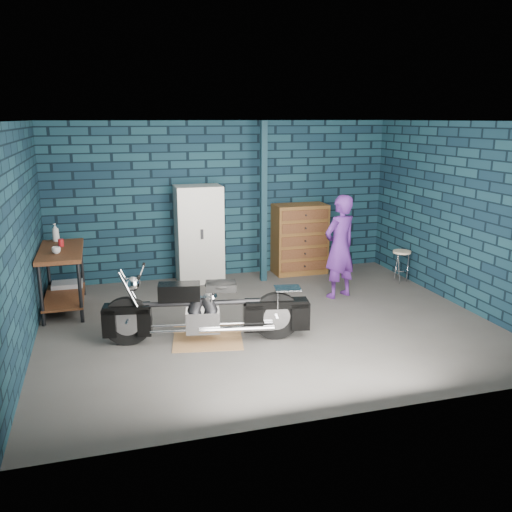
{
  "coord_description": "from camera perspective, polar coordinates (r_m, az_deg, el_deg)",
  "views": [
    {
      "loc": [
        -2.07,
        -6.68,
        2.73
      ],
      "look_at": [
        -0.06,
        0.3,
        0.88
      ],
      "focal_mm": 38.0,
      "sensor_mm": 36.0,
      "label": 1
    }
  ],
  "objects": [
    {
      "name": "ground",
      "position": [
        7.51,
        1.07,
        -7.05
      ],
      "size": [
        6.0,
        6.0,
        0.0
      ],
      "primitive_type": "plane",
      "color": "#4B4846",
      "rests_on": "ground"
    },
    {
      "name": "room_walls",
      "position": [
        7.57,
        -0.11,
        8.01
      ],
      "size": [
        6.02,
        5.01,
        2.71
      ],
      "color": "#0E2231",
      "rests_on": "ground"
    },
    {
      "name": "support_post",
      "position": [
        9.13,
        0.8,
        5.58
      ],
      "size": [
        0.1,
        0.1,
        2.7
      ],
      "primitive_type": "cube",
      "color": "#102934",
      "rests_on": "ground"
    },
    {
      "name": "workbench",
      "position": [
        8.37,
        -19.63,
        -2.35
      ],
      "size": [
        0.6,
        1.4,
        0.91
      ],
      "primitive_type": "cube",
      "color": "brown",
      "rests_on": "ground"
    },
    {
      "name": "drip_mat",
      "position": [
        6.95,
        -5.1,
        -8.88
      ],
      "size": [
        0.97,
        0.8,
        0.01
      ],
      "primitive_type": "cube",
      "rotation": [
        0.0,
        0.0,
        -0.18
      ],
      "color": "#90623E",
      "rests_on": "ground"
    },
    {
      "name": "motorcycle",
      "position": [
        6.78,
        -5.19,
        -5.16
      ],
      "size": [
        2.26,
        0.98,
        0.96
      ],
      "primitive_type": null,
      "rotation": [
        0.0,
        0.0,
        -0.18
      ],
      "color": "black",
      "rests_on": "ground"
    },
    {
      "name": "person",
      "position": [
        8.47,
        8.81,
        0.97
      ],
      "size": [
        0.69,
        0.57,
        1.61
      ],
      "primitive_type": "imported",
      "rotation": [
        0.0,
        0.0,
        3.5
      ],
      "color": "#4A1E70",
      "rests_on": "ground"
    },
    {
      "name": "storage_bin",
      "position": [
        8.88,
        -19.19,
        -3.49
      ],
      "size": [
        0.46,
        0.32,
        0.28
      ],
      "primitive_type": "cube",
      "color": "#989AA1",
      "rests_on": "ground"
    },
    {
      "name": "locker",
      "position": [
        9.25,
        -6.01,
        2.3
      ],
      "size": [
        0.77,
        0.55,
        1.65
      ],
      "primitive_type": "cube",
      "color": "beige",
      "rests_on": "ground"
    },
    {
      "name": "tool_chest",
      "position": [
        9.77,
        4.64,
        1.79
      ],
      "size": [
        0.94,
        0.52,
        1.25
      ],
      "primitive_type": "cube",
      "color": "brown",
      "rests_on": "ground"
    },
    {
      "name": "shop_stool",
      "position": [
        9.57,
        15.02,
        -1.08
      ],
      "size": [
        0.38,
        0.38,
        0.55
      ],
      "primitive_type": null,
      "rotation": [
        0.0,
        0.0,
        -0.32
      ],
      "color": "beige",
      "rests_on": "ground"
    },
    {
      "name": "cup_a",
      "position": [
        8.0,
        -20.29,
        0.58
      ],
      "size": [
        0.16,
        0.16,
        0.09
      ],
      "primitive_type": "imported",
      "rotation": [
        0.0,
        0.0,
        -0.41
      ],
      "color": "beige",
      "rests_on": "workbench"
    },
    {
      "name": "mug_red",
      "position": [
        8.43,
        -19.85,
        1.33
      ],
      "size": [
        0.09,
        0.09,
        0.11
      ],
      "primitive_type": "cylinder",
      "rotation": [
        0.0,
        0.0,
        -0.16
      ],
      "color": "#A7161A",
      "rests_on": "workbench"
    },
    {
      "name": "bottle",
      "position": [
        8.79,
        -20.36,
        2.35
      ],
      "size": [
        0.14,
        0.14,
        0.28
      ],
      "primitive_type": "imported",
      "rotation": [
        0.0,
        0.0,
        -0.38
      ],
      "color": "#989AA1",
      "rests_on": "workbench"
    }
  ]
}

